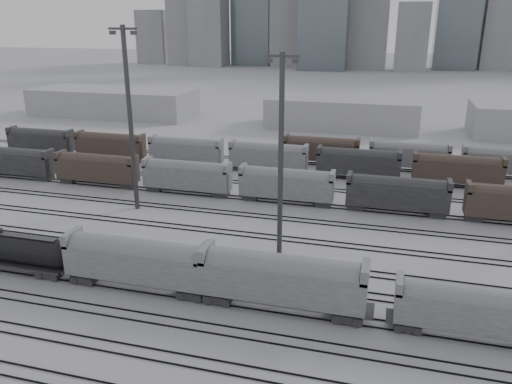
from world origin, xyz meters
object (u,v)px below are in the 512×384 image
(hopper_car_a, at_px, (136,259))
(light_mast_c, at_px, (281,154))
(tank_car_b, at_px, (0,247))
(hopper_car_c, at_px, (476,308))
(hopper_car_b, at_px, (282,277))

(hopper_car_a, relative_size, light_mast_c, 0.65)
(tank_car_b, bearing_deg, hopper_car_c, 0.00)
(hopper_car_b, height_order, hopper_car_c, hopper_car_b)
(tank_car_b, relative_size, hopper_car_c, 1.35)
(hopper_car_a, xyz_separation_m, hopper_car_c, (33.79, 0.00, -0.38))
(hopper_car_a, xyz_separation_m, light_mast_c, (12.89, 12.24, 9.43))
(tank_car_b, xyz_separation_m, hopper_car_c, (51.26, 0.00, 0.40))
(tank_car_b, xyz_separation_m, hopper_car_b, (33.41, 0.00, 0.92))
(tank_car_b, height_order, light_mast_c, light_mast_c)
(tank_car_b, bearing_deg, hopper_car_b, 0.00)
(tank_car_b, distance_m, hopper_car_a, 17.49)
(hopper_car_b, bearing_deg, tank_car_b, 180.00)
(tank_car_b, bearing_deg, light_mast_c, 21.95)
(hopper_car_a, height_order, hopper_car_b, hopper_car_b)
(hopper_car_a, distance_m, hopper_car_b, 15.95)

